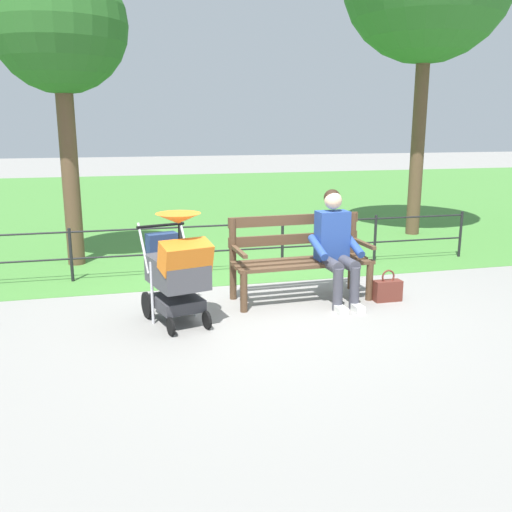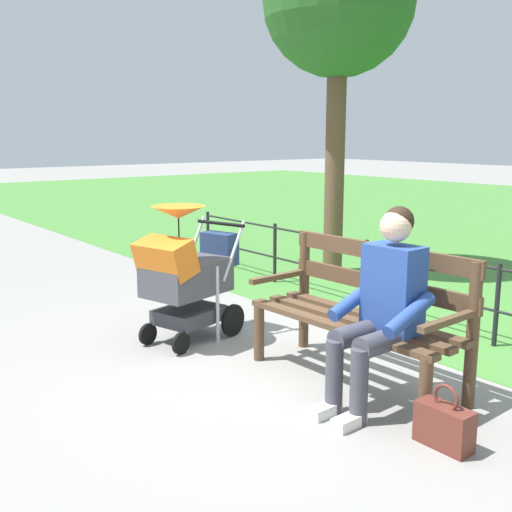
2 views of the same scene
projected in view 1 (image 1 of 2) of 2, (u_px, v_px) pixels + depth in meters
The scene contains 8 objects.
ground_plane at pixel (260, 304), 6.37m from camera, with size 60.00×60.00×0.00m, color gray.
grass_lawn at pixel (176, 202), 14.67m from camera, with size 40.00×16.00×0.01m, color #478438.
park_bench at pixel (299, 254), 6.47m from camera, with size 1.62×0.66×0.96m.
person_on_bench at pixel (336, 244), 6.31m from camera, with size 0.55×0.74×1.28m.
stroller at pixel (177, 267), 5.60m from camera, with size 0.70×0.98×1.15m.
handbag at pixel (387, 290), 6.45m from camera, with size 0.32×0.14×0.37m.
park_fence at pixel (233, 242), 7.68m from camera, with size 7.12×0.04×0.70m.
tree_behind_fence at pixel (59, 28), 7.43m from camera, with size 1.81×1.81×4.19m.
Camera 1 is at (1.53, 5.88, 1.99)m, focal length 39.34 mm.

